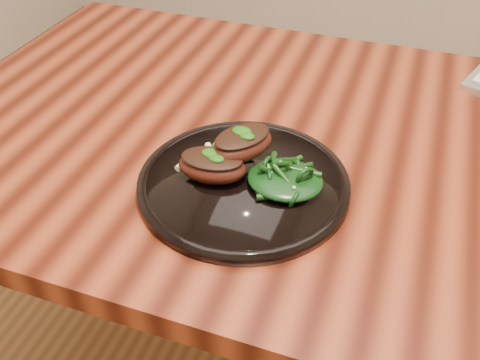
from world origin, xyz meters
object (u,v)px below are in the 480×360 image
Objects in this scene: desk at (391,195)px; greens_heap at (285,176)px; lamb_chop_front at (212,165)px; plate at (244,183)px.

greens_heap reaches higher than desk.
greens_heap is (-0.15, -0.15, 0.12)m from desk.
lamb_chop_front is (-0.25, -0.17, 0.12)m from desk.
desk is 14.92× the size of greens_heap.
lamb_chop_front is 0.99× the size of greens_heap.
desk is 0.24m from greens_heap.
lamb_chop_front reaches higher than plate.
desk is 5.28× the size of plate.
plate is at bearing -174.81° from greens_heap.
greens_heap is at bearing 8.83° from lamb_chop_front.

